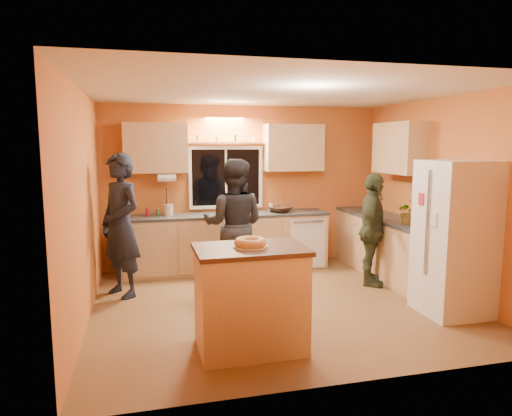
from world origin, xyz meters
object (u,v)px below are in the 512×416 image
object	(u,v)px
person_center	(234,225)
person_right	(372,230)
island	(250,298)
person_left	(121,226)
refrigerator	(455,238)

from	to	relation	value
person_center	person_right	world-z (taller)	person_center
island	person_center	bearing A→B (deg)	83.10
person_right	person_left	bearing A→B (deg)	118.43
refrigerator	person_center	bearing A→B (deg)	146.42
island	person_left	bearing A→B (deg)	122.42
refrigerator	person_left	bearing A→B (deg)	157.17
person_center	refrigerator	bearing A→B (deg)	166.83
refrigerator	person_left	world-z (taller)	person_left
person_left	island	bearing A→B (deg)	-3.13
person_left	person_right	bearing A→B (deg)	47.95
island	person_right	distance (m)	2.68
refrigerator	person_center	world-z (taller)	refrigerator
refrigerator	person_left	distance (m)	4.11
person_left	person_center	size ratio (longest dim) A/B	1.05
person_left	person_center	world-z (taller)	person_left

